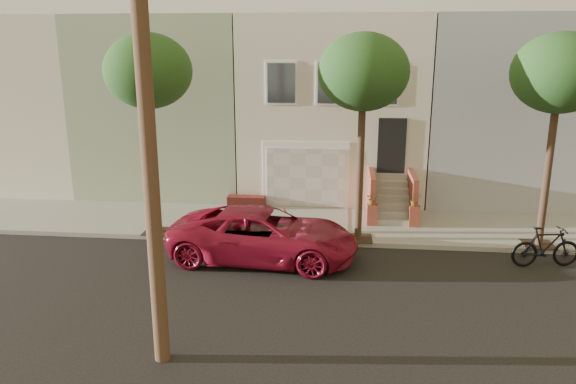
# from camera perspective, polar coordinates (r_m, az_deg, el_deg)

# --- Properties ---
(ground) EXTENTS (90.00, 90.00, 0.00)m
(ground) POSITION_cam_1_polar(r_m,az_deg,el_deg) (14.00, 3.37, -10.65)
(ground) COLOR black
(ground) RESTS_ON ground
(sidewalk) EXTENTS (40.00, 3.70, 0.15)m
(sidewalk) POSITION_cam_1_polar(r_m,az_deg,el_deg) (18.94, 4.13, -3.44)
(sidewalk) COLOR #9C9B8E
(sidewalk) RESTS_ON ground
(house_row) EXTENTS (33.10, 11.70, 7.00)m
(house_row) POSITION_cam_1_polar(r_m,az_deg,el_deg) (23.93, 4.77, 9.17)
(house_row) COLOR beige
(house_row) RESTS_ON sidewalk
(tree_left) EXTENTS (2.70, 2.57, 6.30)m
(tree_left) POSITION_cam_1_polar(r_m,az_deg,el_deg) (17.59, -14.33, 11.95)
(tree_left) COLOR #2D2116
(tree_left) RESTS_ON sidewalk
(tree_mid) EXTENTS (2.70, 2.57, 6.30)m
(tree_mid) POSITION_cam_1_polar(r_m,az_deg,el_deg) (16.54, 7.84, 12.10)
(tree_mid) COLOR #2D2116
(tree_mid) RESTS_ON sidewalk
(tree_right) EXTENTS (2.70, 2.57, 6.30)m
(tree_right) POSITION_cam_1_polar(r_m,az_deg,el_deg) (17.59, 26.39, 10.88)
(tree_right) COLOR #2D2116
(tree_right) RESTS_ON sidewalk
(pickup_truck) EXTENTS (5.58, 2.89, 1.51)m
(pickup_truck) POSITION_cam_1_polar(r_m,az_deg,el_deg) (15.92, -2.50, -4.47)
(pickup_truck) COLOR maroon
(pickup_truck) RESTS_ON ground
(motorcycle) EXTENTS (2.01, 0.84, 1.17)m
(motorcycle) POSITION_cam_1_polar(r_m,az_deg,el_deg) (17.06, 25.22, -5.18)
(motorcycle) COLOR black
(motorcycle) RESTS_ON ground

